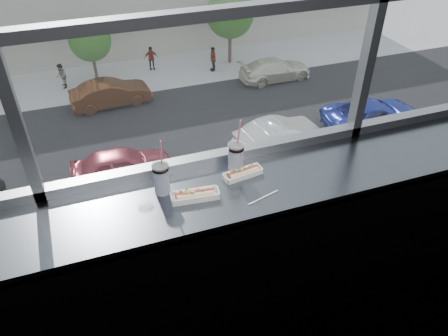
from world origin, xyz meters
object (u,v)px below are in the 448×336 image
object	(u,v)px
pedestrian_d	(213,57)
pedestrian_b	(61,74)
tree_center	(90,40)
hotdog_tray_left	(195,195)
soda_cup_left	(161,177)
car_far_c	(275,66)
car_near_e	(375,111)
car_near_d	(279,130)
pedestrian_c	(151,56)
soda_cup_right	(236,157)
tree_right	(230,14)
hotdog_tray_right	(243,173)
car_near_c	(121,160)
wrapper	(145,205)
loose_straw	(263,197)
car_far_b	(110,89)

from	to	relation	value
pedestrian_d	pedestrian_b	world-z (taller)	pedestrian_d
pedestrian_b	tree_center	xyz separation A→B (m)	(2.31, 0.28, 1.94)
hotdog_tray_left	soda_cup_left	bearing A→B (deg)	149.32
car_far_c	soda_cup_left	bearing A→B (deg)	150.46
pedestrian_b	car_near_e	bearing A→B (deg)	55.39
car_far_c	pedestrian_d	world-z (taller)	pedestrian_d
car_near_d	pedestrian_d	xyz separation A→B (m)	(-0.16, 10.97, -0.03)
pedestrian_b	pedestrian_c	size ratio (longest dim) A/B	0.97
car_far_c	tree_center	xyz separation A→B (m)	(-12.03, 4.00, 1.94)
pedestrian_d	soda_cup_right	bearing A→B (deg)	-17.71
car_far_c	tree_right	xyz separation A→B (m)	(-1.97, 4.00, 2.66)
soda_cup_right	pedestrian_b	bearing A→B (deg)	94.16
soda_cup_right	pedestrian_c	bearing A→B (deg)	81.33
hotdog_tray_right	tree_right	xyz separation A→B (m)	(10.33, 28.20, -8.39)
soda_cup_left	soda_cup_right	size ratio (longest dim) A/B	0.97
car_far_c	tree_right	size ratio (longest dim) A/B	1.10
car_far_c	car_near_c	xyz separation A→B (m)	(-12.06, -8.00, 0.12)
soda_cup_right	tree_right	world-z (taller)	soda_cup_right
tree_center	car_far_c	bearing A→B (deg)	-18.39
pedestrian_c	tree_center	world-z (taller)	tree_center
wrapper	pedestrian_d	bearing A→B (deg)	71.29
hotdog_tray_right	tree_right	distance (m)	31.18
soda_cup_right	car_near_c	size ratio (longest dim) A/B	0.05
loose_straw	car_near_e	world-z (taller)	loose_straw
wrapper	pedestrian_c	xyz separation A→B (m)	(4.97, 28.97, -11.02)
soda_cup_right	car_far_b	bearing A→B (deg)	88.09
hotdog_tray_left	car_near_c	world-z (taller)	hotdog_tray_left
pedestrian_d	car_far_c	bearing A→B (deg)	51.01
soda_cup_left	car_far_b	bearing A→B (deg)	87.02
soda_cup_left	tree_center	world-z (taller)	soda_cup_left
hotdog_tray_left	soda_cup_left	world-z (taller)	soda_cup_left
car_near_c	car_near_d	bearing A→B (deg)	-88.69
pedestrian_d	tree_right	xyz separation A→B (m)	(1.70, 1.03, 2.60)
wrapper	car_near_e	bearing A→B (deg)	46.35
car_near_c	tree_center	size ratio (longest dim) A/B	1.52
hotdog_tray_right	pedestrian_c	distance (m)	31.23
soda_cup_left	tree_right	world-z (taller)	soda_cup_left
loose_straw	pedestrian_d	size ratio (longest dim) A/B	0.10
tree_center	car_near_c	bearing A→B (deg)	-90.13
hotdog_tray_left	hotdog_tray_right	size ratio (longest dim) A/B	1.11
loose_straw	wrapper	size ratio (longest dim) A/B	2.21
car_far_b	soda_cup_right	bearing A→B (deg)	172.75
pedestrian_c	hotdog_tray_right	bearing A→B (deg)	-98.61
hotdog_tray_right	car_near_d	size ratio (longest dim) A/B	0.04
car_far_b	pedestrian_c	world-z (taller)	car_far_b
car_far_b	tree_right	size ratio (longest dim) A/B	1.21
hotdog_tray_left	car_far_c	world-z (taller)	hotdog_tray_left
wrapper	car_near_e	xyz separation A→B (m)	(15.53, 16.27, -10.92)
soda_cup_right	pedestrian_c	size ratio (longest dim) A/B	0.17
soda_cup_right	pedestrian_b	world-z (taller)	soda_cup_right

